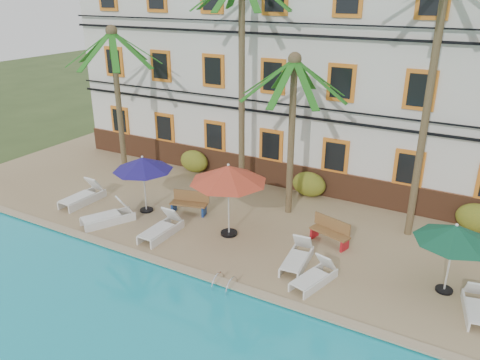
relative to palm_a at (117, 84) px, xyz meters
The scene contains 23 objects.
ground 10.04m from the palm_a, 27.94° to the right, with size 100.00×100.00×0.00m, color #384C23.
pool_deck 9.13m from the palm_a, ahead, with size 30.00×12.00×0.25m, color tan.
pool_coping 10.32m from the palm_a, 32.87° to the right, with size 30.00×0.35×0.06m, color tan.
hotel_building 9.75m from the palm_a, 36.95° to the left, with size 25.40×6.44×10.22m.
palm_a is the anchor object (origin of this frame).
palm_b 5.85m from the palm_a, 14.86° to the left, with size 4.11×4.11×9.37m.
palm_c 8.21m from the palm_a, ahead, with size 4.11×4.11×6.38m.
palm_d 12.98m from the palm_a, ahead, with size 4.11×4.11×9.95m.
shrub_left 5.24m from the palm_a, 47.49° to the left, with size 1.50×0.90×1.10m, color #265718.
shrub_mid 9.57m from the palm_a, 16.55° to the left, with size 1.50×0.90×1.10m, color #265718.
shrub_right 15.72m from the palm_a, ahead, with size 1.50×0.90×1.10m, color #265718.
umbrella_blue 4.53m from the palm_a, 35.59° to the right, with size 2.40×2.40×2.40m.
umbrella_red 7.68m from the palm_a, 17.76° to the right, with size 2.81×2.81×2.80m.
umbrella_green 14.87m from the palm_a, ahead, with size 2.29×2.29×2.29m.
lounger_a 5.13m from the palm_a, 86.29° to the right, with size 0.80×2.07×0.96m.
lounger_b 6.17m from the palm_a, 56.35° to the right, with size 1.58×2.10×0.95m.
lounger_c 7.39m from the palm_a, 35.77° to the right, with size 0.72×1.95×0.92m.
lounger_d 11.31m from the palm_a, 16.38° to the right, with size 0.85×1.92×0.88m.
lounger_e 12.30m from the palm_a, 18.62° to the right, with size 1.07×1.84×0.82m.
lounger_f 16.24m from the palm_a, 10.61° to the right, with size 0.90×1.75×0.79m.
bench_left 6.41m from the palm_a, 17.29° to the right, with size 1.57×0.83×0.93m.
bench_right 11.34m from the palm_a, ahead, with size 1.57×0.88×0.93m.
pool_ladder 10.97m from the palm_a, 30.95° to the right, with size 0.54×0.74×0.74m.
Camera 1 is at (7.04, -11.32, 8.72)m, focal length 35.00 mm.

